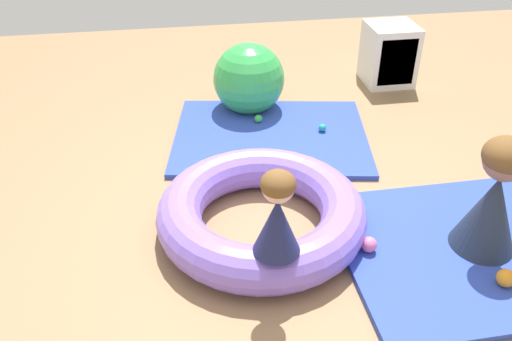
{
  "coord_description": "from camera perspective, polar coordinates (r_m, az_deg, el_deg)",
  "views": [
    {
      "loc": [
        -0.54,
        -2.51,
        2.14
      ],
      "look_at": [
        -0.09,
        0.21,
        0.31
      ],
      "focal_mm": 37.45,
      "sensor_mm": 36.0,
      "label": 1
    }
  ],
  "objects": [
    {
      "name": "play_ball_green",
      "position": [
        4.42,
        0.25,
        5.55
      ],
      "size": [
        0.07,
        0.07,
        0.07
      ],
      "primitive_type": "sphere",
      "color": "green",
      "rests_on": "gym_mat_front"
    },
    {
      "name": "storage_cube",
      "position": [
        5.29,
        14.1,
        11.88
      ],
      "size": [
        0.44,
        0.44,
        0.56
      ],
      "color": "silver",
      "rests_on": "ground"
    },
    {
      "name": "exercise_ball_large",
      "position": [
        4.57,
        -0.77,
        9.76
      ],
      "size": [
        0.6,
        0.6,
        0.6
      ],
      "primitive_type": "sphere",
      "color": "green",
      "rests_on": "ground"
    },
    {
      "name": "gym_mat_near_right",
      "position": [
        3.45,
        22.75,
        -7.57
      ],
      "size": [
        1.64,
        1.28,
        0.04
      ],
      "primitive_type": "cube",
      "rotation": [
        0.0,
        0.0,
        0.01
      ],
      "color": "#2D47B7",
      "rests_on": "ground"
    },
    {
      "name": "ground_plane",
      "position": [
        3.34,
        2.18,
        -6.33
      ],
      "size": [
        8.0,
        8.0,
        0.0
      ],
      "primitive_type": "plane",
      "color": "#93704C"
    },
    {
      "name": "play_ball_orange",
      "position": [
        3.2,
        25.12,
        -10.35
      ],
      "size": [
        0.1,
        0.1,
        0.1
      ],
      "primitive_type": "sphere",
      "color": "orange",
      "rests_on": "gym_mat_near_right"
    },
    {
      "name": "inflatable_cushion",
      "position": [
        3.25,
        0.57,
        -4.53
      ],
      "size": [
        1.27,
        1.27,
        0.27
      ],
      "primitive_type": "torus",
      "color": "#8466E0",
      "rests_on": "ground"
    },
    {
      "name": "adult_seated",
      "position": [
        3.24,
        24.15,
        -2.58
      ],
      "size": [
        0.51,
        0.51,
        0.72
      ],
      "rotation": [
        0.0,
        0.0,
        4.18
      ],
      "color": "#232D3D",
      "rests_on": "gym_mat_near_right"
    },
    {
      "name": "play_ball_teal",
      "position": [
        4.32,
        7.1,
        4.55
      ],
      "size": [
        0.06,
        0.06,
        0.06
      ],
      "primitive_type": "sphere",
      "color": "teal",
      "rests_on": "gym_mat_front"
    },
    {
      "name": "gym_mat_front",
      "position": [
        4.27,
        1.57,
        3.69
      ],
      "size": [
        1.7,
        1.43,
        0.04
      ],
      "primitive_type": "cube",
      "rotation": [
        0.0,
        0.0,
        -0.17
      ],
      "color": "#2D47B7",
      "rests_on": "ground"
    },
    {
      "name": "child_in_navy",
      "position": [
        2.64,
        2.29,
        -4.66
      ],
      "size": [
        0.34,
        0.34,
        0.48
      ],
      "rotation": [
        0.0,
        0.0,
        2.15
      ],
      "color": "navy",
      "rests_on": "inflatable_cushion"
    },
    {
      "name": "play_ball_pink",
      "position": [
        3.17,
        11.97,
        -7.75
      ],
      "size": [
        0.09,
        0.09,
        0.09
      ],
      "primitive_type": "sphere",
      "color": "pink",
      "rests_on": "gym_mat_near_right"
    }
  ]
}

